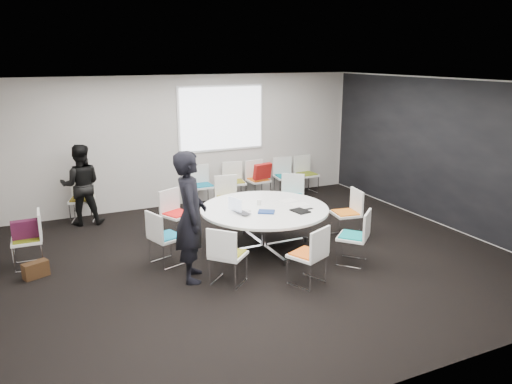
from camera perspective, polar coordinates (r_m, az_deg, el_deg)
name	(u,v)px	position (r m, az deg, el deg)	size (l,w,h in m)	color
room_shell	(261,174)	(7.79, 0.55, 2.04)	(8.08, 7.08, 2.88)	black
conference_table	(264,219)	(8.41, 0.96, -3.09)	(2.15, 2.15, 0.73)	silver
projection_screen	(222,118)	(11.12, -3.94, 8.39)	(1.90, 0.03, 1.35)	white
chair_ring_a	(346,223)	(9.16, 10.23, -3.46)	(0.51, 0.52, 0.88)	silver
chair_ring_b	(291,205)	(10.08, 4.08, -1.49)	(0.63, 0.63, 0.88)	silver
chair_ring_c	(229,207)	(9.95, -3.15, -1.71)	(0.51, 0.50, 0.88)	silver
chair_ring_d	(177,223)	(9.08, -8.97, -3.58)	(0.61, 0.60, 0.88)	silver
chair_ring_e	(166,248)	(8.01, -10.21, -6.27)	(0.57, 0.58, 0.88)	silver
chair_ring_f	(228,266)	(7.24, -3.22, -8.43)	(0.64, 0.64, 0.88)	silver
chair_ring_g	(308,266)	(7.26, 5.92, -8.43)	(0.60, 0.60, 0.88)	silver
chair_ring_h	(353,247)	(8.05, 11.04, -6.20)	(0.64, 0.64, 0.88)	silver
chair_back_a	(202,194)	(10.95, -6.16, -0.18)	(0.46, 0.45, 0.88)	silver
chair_back_b	(234,190)	(11.21, -2.49, 0.27)	(0.53, 0.52, 0.88)	silver
chair_back_c	(258,187)	(11.39, 0.24, 0.53)	(0.49, 0.48, 0.88)	silver
chair_back_d	(285,184)	(11.74, 3.32, 0.95)	(0.51, 0.50, 0.88)	silver
chair_back_e	(306,182)	(11.98, 5.75, 1.19)	(0.49, 0.48, 0.88)	silver
chair_spare_left	(29,250)	(8.55, -24.51, -6.05)	(0.46, 0.47, 0.88)	silver
chair_person_back	(83,208)	(10.45, -19.20, -1.73)	(0.57, 0.56, 0.88)	silver
person_main	(191,217)	(7.21, -7.47, -2.81)	(0.70, 0.46, 1.92)	black
person_back	(81,185)	(10.16, -19.37, 0.78)	(0.77, 0.60, 1.57)	black
laptop	(244,212)	(8.06, -1.38, -2.33)	(0.36, 0.23, 0.03)	#333338
laptop_lid	(235,205)	(8.08, -2.43, -1.44)	(0.30, 0.02, 0.22)	silver
notebook_black	(300,211)	(8.17, 5.07, -2.17)	(0.22, 0.30, 0.02)	black
tablet_folio	(266,212)	(8.09, 1.19, -2.27)	(0.26, 0.20, 0.03)	navy
papers_right	(288,201)	(8.76, 3.66, -0.99)	(0.30, 0.21, 0.00)	silver
papers_front	(299,204)	(8.56, 4.97, -1.41)	(0.30, 0.21, 0.00)	silver
cup	(259,202)	(8.50, 0.37, -1.16)	(0.08, 0.08, 0.09)	white
phone	(309,209)	(8.32, 6.06, -1.93)	(0.14, 0.07, 0.01)	black
maroon_bag	(25,229)	(8.44, -24.87, -3.88)	(0.40, 0.14, 0.28)	#42112A
brown_bag	(36,270)	(8.18, -23.87, -8.12)	(0.36, 0.16, 0.24)	#342010
red_jacket	(262,171)	(11.09, 0.75, 2.38)	(0.44, 0.10, 0.35)	#9E1613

